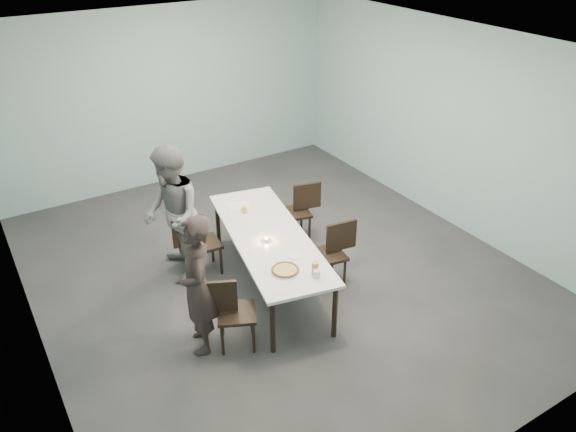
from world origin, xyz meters
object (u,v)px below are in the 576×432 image
beer_glass (315,268)px  water_tumbler (317,273)px  diner_far (172,215)px  chair_near_right (333,249)px  chair_far_right (300,207)px  table (269,239)px  chair_far_left (197,240)px  chair_near_left (229,308)px  pizza (285,270)px  side_plate (294,255)px  amber_tumbler (244,210)px  diner_near (198,286)px  tealight (266,240)px

beer_glass → water_tumbler: beer_glass is taller
diner_far → water_tumbler: diner_far is taller
chair_near_right → chair_far_right: size_ratio=1.00×
table → chair_far_left: bearing=132.2°
chair_near_left → chair_near_right: bearing=37.8°
chair_near_left → beer_glass: beer_glass is taller
diner_far → pizza: bearing=35.9°
chair_far_left → side_plate: (0.69, -1.30, 0.25)m
water_tumbler → chair_near_right: bearing=42.9°
table → amber_tumbler: (0.02, 0.68, 0.10)m
chair_near_right → side_plate: chair_near_right is taller
chair_far_left → chair_near_right: same height
chair_near_left → chair_near_right: same height
chair_near_right → side_plate: (-0.71, -0.19, 0.25)m
table → diner_near: 1.37m
table → chair_far_left: 1.01m
chair_near_right → side_plate: size_ratio=4.83×
diner_far → diner_near: bearing=1.4°
table → side_plate: bearing=-87.6°
chair_far_left → diner_near: bearing=-107.3°
chair_near_right → tealight: bearing=-9.9°
diner_near → amber_tumbler: bearing=154.4°
pizza → water_tumbler: (0.24, -0.27, 0.03)m
side_plate → chair_near_left: bearing=-168.9°
side_plate → beer_glass: beer_glass is taller
diner_near → pizza: size_ratio=4.84×
water_tumbler → pizza: bearing=131.5°
chair_far_left → beer_glass: size_ratio=5.80×
diner_far → chair_far_left: bearing=80.0°
table → beer_glass: size_ratio=18.18×
diner_far → amber_tumbler: diner_far is taller
chair_far_left → diner_far: bearing=162.6°
chair_near_right → chair_far_right: bearing=-93.9°
table → chair_near_left: chair_near_left is taller
side_plate → tealight: (-0.12, 0.46, 0.02)m
chair_near_right → side_plate: bearing=22.9°
pizza → table: bearing=73.1°
chair_near_right → diner_far: size_ratio=0.48×
beer_glass → side_plate: bearing=90.1°
tealight → amber_tumbler: (0.11, 0.79, 0.02)m
chair_near_right → diner_far: (-1.67, 1.23, 0.41)m
chair_near_right → water_tumbler: size_ratio=9.67×
tealight → chair_far_right: bearing=39.8°
amber_tumbler → side_plate: bearing=-89.7°
diner_near → side_plate: size_ratio=9.14×
amber_tumbler → water_tumbler: bearing=-90.5°
diner_near → side_plate: 1.25m
diner_near → diner_far: 1.48m
table → pizza: 0.82m
beer_glass → water_tumbler: bearing=-108.5°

